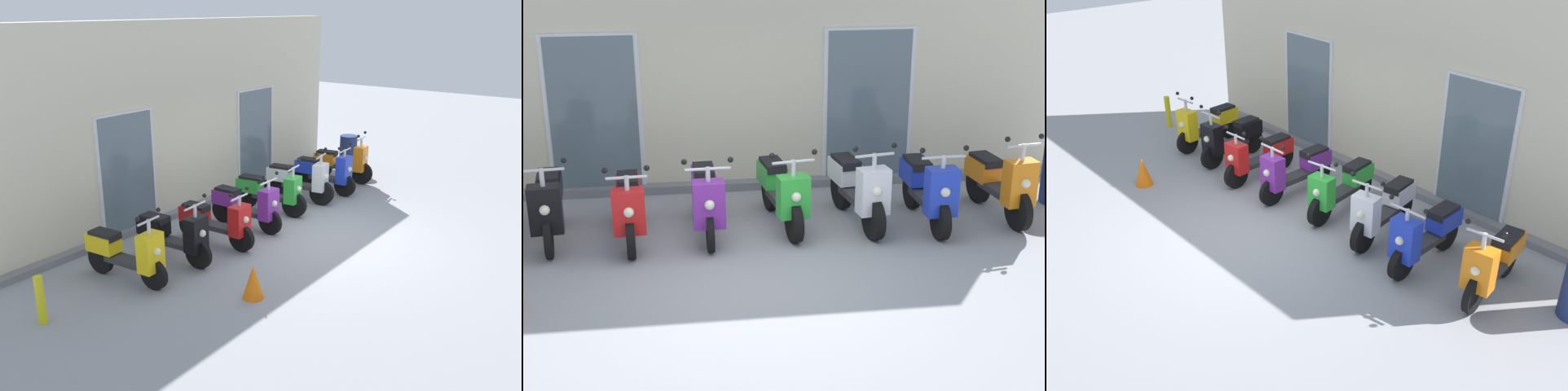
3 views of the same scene
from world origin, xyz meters
TOP-DOWN VIEW (x-y plane):
  - ground_plane at (0.00, 0.00)m, footprint 40.00×40.00m
  - storefront_facade at (0.00, 3.10)m, footprint 9.67×0.50m
  - scooter_yellow at (-3.37, 1.40)m, footprint 0.53×1.60m
  - scooter_black at (-2.41, 1.33)m, footprint 0.58×1.54m
  - scooter_red at (-1.44, 1.26)m, footprint 0.54×1.64m
  - scooter_purple at (-0.49, 1.31)m, footprint 0.61×1.63m
  - scooter_green at (0.49, 1.46)m, footprint 0.63×1.65m
  - scooter_white at (1.47, 1.38)m, footprint 0.63×1.64m
  - scooter_blue at (2.36, 1.25)m, footprint 0.62×1.58m
  - scooter_orange at (3.38, 1.37)m, footprint 0.58×1.57m
  - traffic_cone at (-2.63, -0.49)m, footprint 0.32×0.32m
  - curb_bollard at (-4.90, 1.37)m, footprint 0.12×0.12m
  - trash_bin at (4.39, 1.75)m, footprint 0.45×0.45m

SIDE VIEW (x-z plane):
  - ground_plane at x=0.00m, z-range 0.00..0.00m
  - traffic_cone at x=-2.63m, z-range 0.00..0.52m
  - curb_bollard at x=-4.90m, z-range 0.00..0.70m
  - scooter_red at x=-1.44m, z-range -0.12..1.01m
  - trash_bin at x=4.39m, z-range 0.00..0.92m
  - scooter_green at x=0.49m, z-range -0.12..1.04m
  - scooter_white at x=1.47m, z-range -0.13..1.09m
  - scooter_blue at x=2.36m, z-range -0.11..1.08m
  - scooter_orange at x=3.38m, z-range -0.14..1.11m
  - scooter_purple at x=-0.49m, z-range -0.10..1.07m
  - scooter_yellow at x=-3.37m, z-range -0.13..1.11m
  - scooter_black at x=-2.41m, z-range -0.11..1.10m
  - storefront_facade at x=0.00m, z-range -0.06..3.80m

